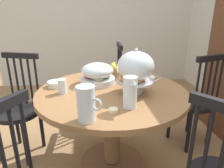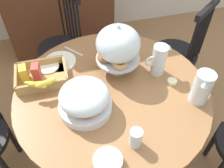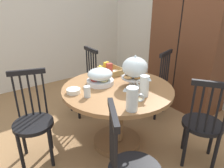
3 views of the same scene
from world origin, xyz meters
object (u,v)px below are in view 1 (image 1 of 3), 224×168
object	(u,v)px
drinking_glass	(62,86)
orange_juice_pitcher	(130,94)
windsor_chair_host_seat	(19,111)
butter_dish	(113,110)
fruit_platter_covered	(98,74)
pastry_stand_with_dome	(135,68)
cereal_bowl	(56,84)
windsor_chair_facing_door	(194,104)
china_plate_small	(137,74)
china_plate_large	(143,77)
windsor_chair_far_side	(108,86)
cereal_basket	(125,70)
dining_table	(112,114)
milk_pitcher	(86,105)

from	to	relation	value
drinking_glass	orange_juice_pitcher	bearing A→B (deg)	56.23
windsor_chair_host_seat	butter_dish	xyz separation A→B (m)	(0.69, 0.80, 0.30)
fruit_platter_covered	drinking_glass	world-z (taller)	fruit_platter_covered
fruit_platter_covered	drinking_glass	xyz separation A→B (m)	(0.20, -0.28, -0.03)
pastry_stand_with_dome	cereal_bowl	xyz separation A→B (m)	(-0.22, -0.61, -0.17)
windsor_chair_facing_door	china_plate_small	world-z (taller)	windsor_chair_facing_door
china_plate_large	butter_dish	distance (m)	0.76
windsor_chair_far_side	drinking_glass	distance (m)	1.07
pastry_stand_with_dome	cereal_basket	bearing A→B (deg)	177.34
cereal_bowl	china_plate_small	bearing A→B (deg)	106.41
china_plate_large	drinking_glass	distance (m)	0.78
dining_table	cereal_basket	size ratio (longest dim) A/B	3.77
cereal_basket	china_plate_large	world-z (taller)	cereal_basket
dining_table	cereal_bowl	size ratio (longest dim) A/B	8.51
pastry_stand_with_dome	orange_juice_pitcher	distance (m)	0.28
windsor_chair_facing_door	drinking_glass	xyz separation A→B (m)	(0.26, -1.24, 0.34)
pastry_stand_with_dome	butter_dish	distance (m)	0.41
orange_juice_pitcher	dining_table	bearing A→B (deg)	-167.13
cereal_bowl	orange_juice_pitcher	bearing A→B (deg)	48.52
windsor_chair_facing_door	china_plate_large	size ratio (longest dim) A/B	4.43
windsor_chair_far_side	butter_dish	world-z (taller)	windsor_chair_far_side
cereal_bowl	pastry_stand_with_dome	bearing A→B (deg)	70.06
china_plate_large	drinking_glass	xyz separation A→B (m)	(0.30, -0.72, 0.05)
milk_pitcher	china_plate_large	world-z (taller)	milk_pitcher
windsor_chair_far_side	windsor_chair_host_seat	bearing A→B (deg)	-57.39
dining_table	cereal_bowl	xyz separation A→B (m)	(-0.14, -0.45, 0.24)
cereal_bowl	butter_dish	world-z (taller)	cereal_bowl
china_plate_large	drinking_glass	bearing A→B (deg)	-67.52
milk_pitcher	china_plate_small	world-z (taller)	milk_pitcher
drinking_glass	butter_dish	size ratio (longest dim) A/B	1.83
windsor_chair_far_side	cereal_bowl	world-z (taller)	windsor_chair_far_side
dining_table	fruit_platter_covered	size ratio (longest dim) A/B	3.97
orange_juice_pitcher	butter_dish	bearing A→B (deg)	-64.66
milk_pitcher	cereal_basket	size ratio (longest dim) A/B	0.66
windsor_chair_facing_door	pastry_stand_with_dome	bearing A→B (deg)	-64.89
windsor_chair_far_side	fruit_platter_covered	size ratio (longest dim) A/B	3.25
orange_juice_pitcher	drinking_glass	distance (m)	0.55
windsor_chair_host_seat	milk_pitcher	size ratio (longest dim) A/B	4.68
fruit_platter_covered	china_plate_large	size ratio (longest dim) A/B	1.36
windsor_chair_facing_door	fruit_platter_covered	distance (m)	1.04
china_plate_large	butter_dish	xyz separation A→B (m)	(0.66, -0.38, 0.01)
fruit_platter_covered	china_plate_large	distance (m)	0.45
windsor_chair_facing_door	butter_dish	distance (m)	1.14
dining_table	drinking_glass	world-z (taller)	drinking_glass
drinking_glass	butter_dish	distance (m)	0.50
windsor_chair_host_seat	pastry_stand_with_dome	world-z (taller)	pastry_stand_with_dome
china_plate_large	windsor_chair_host_seat	bearing A→B (deg)	-91.52
dining_table	fruit_platter_covered	bearing A→B (deg)	-150.49
pastry_stand_with_dome	cereal_basket	xyz separation A→B (m)	(-0.50, 0.02, -0.15)
china_plate_small	cereal_bowl	xyz separation A→B (m)	(0.22, -0.75, 0.01)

